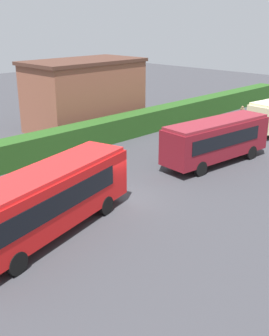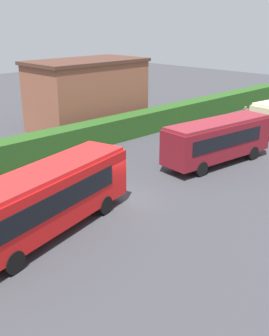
% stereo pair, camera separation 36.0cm
% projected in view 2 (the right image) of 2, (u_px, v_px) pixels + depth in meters
% --- Properties ---
extents(ground_plane, '(114.47, 114.47, 0.00)m').
position_uv_depth(ground_plane, '(119.00, 199.00, 23.72)').
color(ground_plane, '#38383D').
extents(bus_red, '(10.52, 4.83, 3.23)m').
position_uv_depth(bus_red, '(45.00, 198.00, 19.32)').
color(bus_red, red).
rests_on(bus_red, ground_plane).
extents(bus_maroon, '(9.08, 3.31, 3.11)m').
position_uv_depth(bus_maroon, '(218.00, 139.00, 28.94)').
color(bus_maroon, maroon).
rests_on(bus_maroon, ground_plane).
extents(person_center, '(0.48, 0.35, 1.83)m').
position_uv_depth(person_center, '(26.00, 190.00, 22.46)').
color(person_center, black).
rests_on(person_center, ground_plane).
extents(person_right, '(0.50, 0.55, 1.85)m').
position_uv_depth(person_right, '(245.00, 115.00, 39.72)').
color(person_right, silver).
rests_on(person_right, ground_plane).
extents(hedge_row, '(69.24, 1.79, 1.92)m').
position_uv_depth(hedge_row, '(32.00, 149.00, 29.55)').
color(hedge_row, '#254E1A').
rests_on(hedge_row, ground_plane).
extents(depot_building, '(10.75, 5.89, 6.26)m').
position_uv_depth(depot_building, '(87.00, 94.00, 38.13)').
color(depot_building, brown).
rests_on(depot_building, ground_plane).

